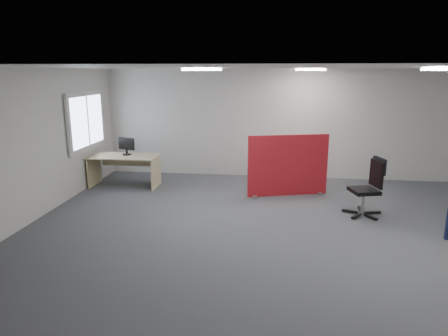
# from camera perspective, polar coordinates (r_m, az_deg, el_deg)

# --- Properties ---
(floor) EXTENTS (9.00, 9.00, 0.00)m
(floor) POSITION_cam_1_polar(r_m,az_deg,el_deg) (7.04, 8.67, -8.55)
(floor) COLOR #4E5055
(floor) RESTS_ON ground
(ceiling) EXTENTS (9.00, 7.00, 0.02)m
(ceiling) POSITION_cam_1_polar(r_m,az_deg,el_deg) (6.52, 9.54, 14.00)
(ceiling) COLOR white
(ceiling) RESTS_ON wall_back
(wall_back) EXTENTS (9.00, 0.02, 2.70)m
(wall_back) POSITION_cam_1_polar(r_m,az_deg,el_deg) (10.10, 8.54, 6.20)
(wall_back) COLOR silver
(wall_back) RESTS_ON floor
(wall_front) EXTENTS (9.00, 0.02, 2.70)m
(wall_front) POSITION_cam_1_polar(r_m,az_deg,el_deg) (3.29, 10.76, -9.80)
(wall_front) COLOR silver
(wall_front) RESTS_ON floor
(wall_left) EXTENTS (0.02, 7.00, 2.70)m
(wall_left) POSITION_cam_1_polar(r_m,az_deg,el_deg) (7.90, -25.66, 2.91)
(wall_left) COLOR silver
(wall_left) RESTS_ON floor
(window) EXTENTS (0.06, 1.70, 1.30)m
(window) POSITION_cam_1_polar(r_m,az_deg,el_deg) (9.56, -19.04, 6.40)
(window) COLOR white
(window) RESTS_ON wall_left
(ceiling_lights) EXTENTS (4.10, 4.10, 0.04)m
(ceiling_lights) POSITION_cam_1_polar(r_m,az_deg,el_deg) (7.20, 12.07, 13.61)
(ceiling_lights) COLOR white
(ceiling_lights) RESTS_ON ceiling
(red_divider) EXTENTS (1.71, 0.55, 1.33)m
(red_divider) POSITION_cam_1_polar(r_m,az_deg,el_deg) (8.69, 9.14, 0.28)
(red_divider) COLOR #A71529
(red_divider) RESTS_ON floor
(second_desk) EXTENTS (1.57, 0.78, 0.73)m
(second_desk) POSITION_cam_1_polar(r_m,az_deg,el_deg) (9.62, -13.96, 0.73)
(second_desk) COLOR #D2C087
(second_desk) RESTS_ON floor
(monitor_second) EXTENTS (0.43, 0.20, 0.40)m
(monitor_second) POSITION_cam_1_polar(r_m,az_deg,el_deg) (9.59, -13.76, 3.15)
(monitor_second) COLOR black
(monitor_second) RESTS_ON second_desk
(office_chair) EXTENTS (0.72, 0.69, 1.08)m
(office_chair) POSITION_cam_1_polar(r_m,az_deg,el_deg) (7.87, 20.16, -2.10)
(office_chair) COLOR black
(office_chair) RESTS_ON floor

